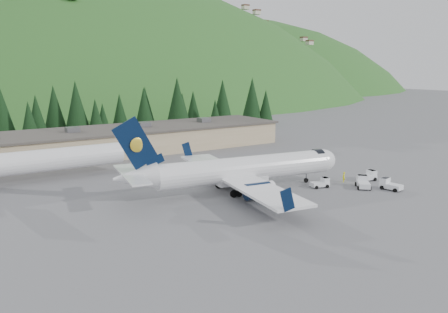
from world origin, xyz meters
TOP-DOWN VIEW (x-y plane):
  - ground at (0.00, 0.00)m, footprint 600.00×600.00m
  - airliner at (-1.01, 0.15)m, footprint 34.88×32.86m
  - second_airliner at (-24.92, 22.00)m, footprint 27.50×11.00m
  - baggage_tug_a at (10.39, -4.73)m, footprint 2.95×2.15m
  - baggage_tug_b at (19.58, -5.88)m, footprint 3.15×2.10m
  - baggage_tug_c at (17.94, -11.05)m, footprint 2.26×3.25m
  - terminal_building at (-5.01, 38.00)m, footprint 71.00×17.00m
  - baggage_tug_d at (15.51, -8.22)m, footprint 3.30×3.50m
  - ramp_worker at (15.52, -4.49)m, footprint 0.69×0.67m
  - tree_line at (-8.85, 58.61)m, footprint 113.21×19.18m
  - hills at (53.34, 207.38)m, footprint 614.00×330.00m

SIDE VIEW (x-z plane):
  - hills at x=53.34m, z-range -232.80..67.20m
  - ground at x=0.00m, z-range 0.00..0.00m
  - baggage_tug_a at x=10.39m, z-range -0.08..1.37m
  - baggage_tug_b at x=19.58m, z-range -0.08..1.51m
  - baggage_tug_c at x=17.94m, z-range -0.08..1.54m
  - baggage_tug_d at x=15.51m, z-range -0.09..1.63m
  - ramp_worker at x=15.52m, z-range 0.00..1.60m
  - terminal_building at x=-5.01m, z-range -0.43..5.67m
  - airliner at x=-1.01m, z-range -2.70..8.88m
  - second_airliner at x=-24.92m, z-range -1.70..8.35m
  - tree_line at x=-8.85m, z-range 0.29..14.72m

